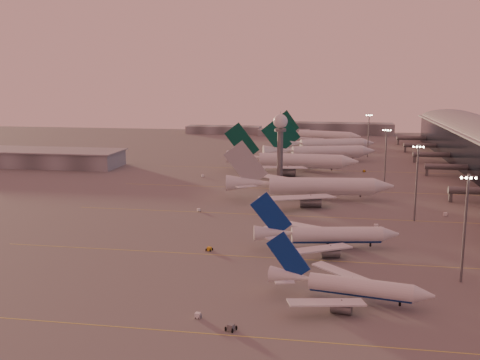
# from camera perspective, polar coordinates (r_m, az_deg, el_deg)

# --- Properties ---
(ground) EXTENTS (700.00, 700.00, 0.00)m
(ground) POSITION_cam_1_polar(r_m,az_deg,el_deg) (138.95, -2.88, -8.89)
(ground) COLOR #595757
(ground) RESTS_ON ground
(taxiway_markings) EXTENTS (180.00, 185.25, 0.02)m
(taxiway_markings) POSITION_cam_1_polar(r_m,az_deg,el_deg) (189.64, 9.72, -3.71)
(taxiway_markings) COLOR gold
(taxiway_markings) RESTS_ON ground
(hangar) EXTENTS (82.00, 27.00, 8.50)m
(hangar) POSITION_cam_1_polar(r_m,az_deg,el_deg) (309.14, -19.29, 2.16)
(hangar) COLOR slate
(hangar) RESTS_ON ground
(radar_tower) EXTENTS (6.40, 6.40, 31.10)m
(radar_tower) POSITION_cam_1_polar(r_m,az_deg,el_deg) (250.30, 4.11, 4.72)
(radar_tower) COLOR #5C5E63
(radar_tower) RESTS_ON ground
(mast_a) EXTENTS (3.60, 0.56, 25.00)m
(mast_a) POSITION_cam_1_polar(r_m,az_deg,el_deg) (135.24, 21.90, -4.13)
(mast_a) COLOR #5C5E63
(mast_a) RESTS_ON ground
(mast_b) EXTENTS (3.60, 0.56, 25.00)m
(mast_b) POSITION_cam_1_polar(r_m,az_deg,el_deg) (187.66, 17.51, 0.09)
(mast_b) COLOR #5C5E63
(mast_b) RESTS_ON ground
(mast_c) EXTENTS (3.60, 0.56, 25.00)m
(mast_c) POSITION_cam_1_polar(r_m,az_deg,el_deg) (241.09, 14.58, 2.46)
(mast_c) COLOR #5C5E63
(mast_c) RESTS_ON ground
(mast_d) EXTENTS (3.60, 0.56, 25.00)m
(mast_d) POSITION_cam_1_polar(r_m,az_deg,el_deg) (330.10, 12.92, 4.63)
(mast_d) COLOR #5C5E63
(mast_d) RESTS_ON ground
(distant_horizon) EXTENTS (165.00, 37.50, 9.00)m
(distant_horizon) POSITION_cam_1_polar(r_m,az_deg,el_deg) (455.76, 6.26, 5.15)
(distant_horizon) COLOR slate
(distant_horizon) RESTS_ON ground
(narrowbody_near) EXTENTS (34.72, 27.47, 13.67)m
(narrowbody_near) POSITION_cam_1_polar(r_m,az_deg,el_deg) (120.53, 10.95, -10.78)
(narrowbody_near) COLOR silver
(narrowbody_near) RESTS_ON ground
(narrowbody_mid) EXTENTS (40.19, 31.80, 15.83)m
(narrowbody_mid) POSITION_cam_1_polar(r_m,az_deg,el_deg) (154.24, 8.77, -5.77)
(narrowbody_mid) COLOR silver
(narrowbody_mid) RESTS_ON ground
(widebody_white) EXTENTS (63.82, 50.86, 22.48)m
(widebody_white) POSITION_cam_1_polar(r_m,az_deg,el_deg) (213.25, 7.13, -0.98)
(widebody_white) COLOR silver
(widebody_white) RESTS_ON ground
(greentail_a) EXTENTS (65.41, 52.80, 23.75)m
(greentail_a) POSITION_cam_1_polar(r_m,az_deg,el_deg) (274.70, 5.28, 1.70)
(greentail_a) COLOR silver
(greentail_a) RESTS_ON ground
(greentail_b) EXTENTS (61.64, 49.10, 22.95)m
(greentail_b) POSITION_cam_1_polar(r_m,az_deg,el_deg) (308.59, 8.11, 2.59)
(greentail_b) COLOR silver
(greentail_b) RESTS_ON ground
(greentail_c) EXTENTS (61.11, 48.49, 23.18)m
(greentail_c) POSITION_cam_1_polar(r_m,az_deg,el_deg) (343.40, 8.65, 3.38)
(greentail_c) COLOR silver
(greentail_c) RESTS_ON ground
(greentail_d) EXTENTS (59.08, 47.04, 22.05)m
(greentail_d) POSITION_cam_1_polar(r_m,az_deg,el_deg) (398.94, 8.03, 4.35)
(greentail_d) COLOR silver
(greentail_d) RESTS_ON ground
(gsv_truck_a) EXTENTS (5.55, 2.33, 2.19)m
(gsv_truck_a) POSITION_cam_1_polar(r_m,az_deg,el_deg) (111.59, -4.10, -13.31)
(gsv_truck_a) COLOR silver
(gsv_truck_a) RESTS_ON ground
(gsv_tug_near) EXTENTS (3.63, 4.53, 1.13)m
(gsv_tug_near) POSITION_cam_1_polar(r_m,az_deg,el_deg) (106.71, -0.92, -14.77)
(gsv_tug_near) COLOR slate
(gsv_tug_near) RESTS_ON ground
(gsv_tug_mid) EXTENTS (3.93, 3.01, 0.99)m
(gsv_tug_mid) POSITION_cam_1_polar(r_m,az_deg,el_deg) (151.51, -3.13, -7.03)
(gsv_tug_mid) COLOR gold
(gsv_tug_mid) RESTS_ON ground
(gsv_truck_b) EXTENTS (6.30, 2.82, 2.46)m
(gsv_truck_b) POSITION_cam_1_polar(r_m,az_deg,el_deg) (178.25, 13.82, -4.38)
(gsv_truck_b) COLOR silver
(gsv_truck_b) RESTS_ON ground
(gsv_truck_c) EXTENTS (5.42, 4.72, 2.15)m
(gsv_truck_c) POSITION_cam_1_polar(r_m,az_deg,el_deg) (194.61, -4.10, -2.89)
(gsv_truck_c) COLOR silver
(gsv_truck_c) RESTS_ON ground
(gsv_catering_b) EXTENTS (5.55, 3.04, 4.35)m
(gsv_catering_b) POSITION_cam_1_polar(r_m,az_deg,el_deg) (199.99, 20.23, -2.84)
(gsv_catering_b) COLOR silver
(gsv_catering_b) RESTS_ON ground
(gsv_tug_far) EXTENTS (3.64, 4.35, 1.07)m
(gsv_tug_far) POSITION_cam_1_polar(r_m,az_deg,el_deg) (224.29, 3.74, -1.22)
(gsv_tug_far) COLOR gold
(gsv_tug_far) RESTS_ON ground
(gsv_truck_d) EXTENTS (4.19, 6.14, 2.34)m
(gsv_truck_d) POSITION_cam_1_polar(r_m,az_deg,el_deg) (260.39, -3.85, 0.56)
(gsv_truck_d) COLOR silver
(gsv_truck_d) RESTS_ON ground
(gsv_tug_hangar) EXTENTS (3.47, 2.34, 0.93)m
(gsv_tug_hangar) POSITION_cam_1_polar(r_m,az_deg,el_deg) (280.08, 12.51, 0.89)
(gsv_tug_hangar) COLOR gold
(gsv_tug_hangar) RESTS_ON ground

